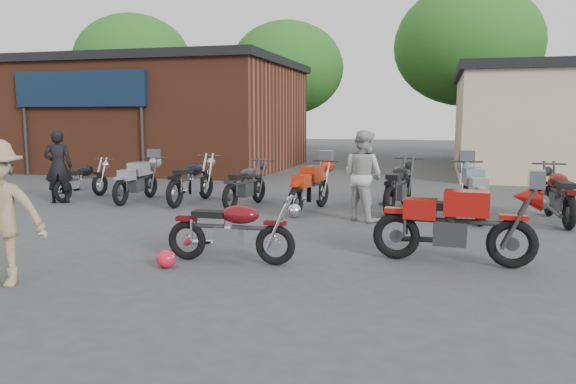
% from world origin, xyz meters
% --- Properties ---
extents(ground, '(90.00, 90.00, 0.00)m').
position_xyz_m(ground, '(0.00, 0.00, 0.00)').
color(ground, '#39393C').
extents(brick_building, '(12.00, 8.00, 4.00)m').
position_xyz_m(brick_building, '(-9.00, 14.00, 2.00)').
color(brick_building, '#5F2D1B').
rests_on(brick_building, ground).
extents(tree_0, '(6.56, 6.56, 8.20)m').
position_xyz_m(tree_0, '(-14.00, 22.00, 4.10)').
color(tree_0, '#1C5416').
rests_on(tree_0, ground).
extents(tree_1, '(5.92, 5.92, 7.40)m').
position_xyz_m(tree_1, '(-5.00, 22.00, 3.70)').
color(tree_1, '#1C5416').
rests_on(tree_1, ground).
extents(tree_2, '(7.04, 7.04, 8.80)m').
position_xyz_m(tree_2, '(4.00, 22.00, 4.40)').
color(tree_2, '#1C5416').
rests_on(tree_2, ground).
extents(vintage_motorcycle, '(1.84, 0.66, 1.06)m').
position_xyz_m(vintage_motorcycle, '(0.07, 0.41, 0.53)').
color(vintage_motorcycle, '#5C0B12').
rests_on(vintage_motorcycle, ground).
extents(sportbike, '(2.20, 0.86, 1.25)m').
position_xyz_m(sportbike, '(3.12, 1.17, 0.63)').
color(sportbike, '#B0130E').
rests_on(sportbike, ground).
extents(helmet, '(0.35, 0.35, 0.25)m').
position_xyz_m(helmet, '(-0.72, -0.09, 0.13)').
color(helmet, red).
rests_on(helmet, ground).
extents(person_dark, '(0.76, 0.66, 1.77)m').
position_xyz_m(person_dark, '(-5.95, 4.59, 0.88)').
color(person_dark, black).
rests_on(person_dark, ground).
extents(person_light, '(1.10, 1.04, 1.80)m').
position_xyz_m(person_light, '(1.41, 4.19, 0.90)').
color(person_light, '#AEAFAA').
rests_on(person_light, ground).
extents(row_bike_0, '(0.79, 1.89, 1.06)m').
position_xyz_m(row_bike_0, '(-5.80, 5.30, 0.53)').
color(row_bike_0, black).
rests_on(row_bike_0, ground).
extents(row_bike_1, '(0.67, 1.97, 1.14)m').
position_xyz_m(row_bike_1, '(-4.28, 5.30, 0.57)').
color(row_bike_1, gray).
rests_on(row_bike_1, ground).
extents(row_bike_2, '(0.83, 2.14, 1.22)m').
position_xyz_m(row_bike_2, '(-2.85, 5.38, 0.61)').
color(row_bike_2, black).
rests_on(row_bike_2, ground).
extents(row_bike_3, '(0.90, 2.03, 1.14)m').
position_xyz_m(row_bike_3, '(-1.43, 5.24, 0.57)').
color(row_bike_3, black).
rests_on(row_bike_3, ground).
extents(row_bike_4, '(1.01, 2.12, 1.18)m').
position_xyz_m(row_bike_4, '(0.16, 4.94, 0.59)').
color(row_bike_4, red).
rests_on(row_bike_4, ground).
extents(row_bike_5, '(1.04, 2.23, 1.24)m').
position_xyz_m(row_bike_5, '(2.02, 5.50, 0.62)').
color(row_bike_5, black).
rests_on(row_bike_5, ground).
extents(row_bike_6, '(0.94, 2.19, 1.23)m').
position_xyz_m(row_bike_6, '(3.55, 4.96, 0.61)').
color(row_bike_6, gray).
rests_on(row_bike_6, ground).
extents(row_bike_7, '(0.79, 2.13, 1.22)m').
position_xyz_m(row_bike_7, '(5.14, 4.97, 0.61)').
color(row_bike_7, '#520C0A').
rests_on(row_bike_7, ground).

